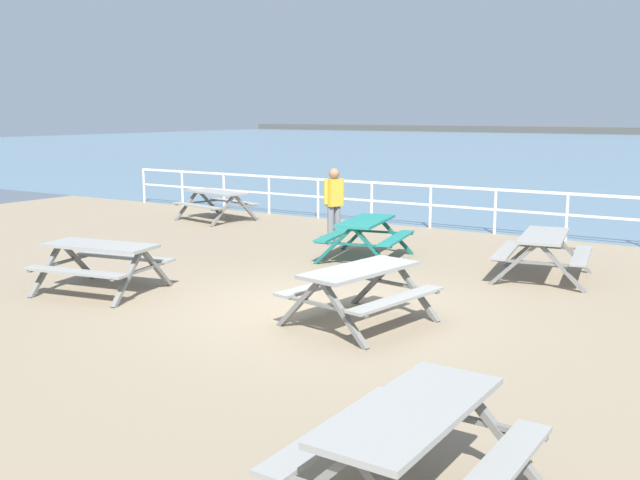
% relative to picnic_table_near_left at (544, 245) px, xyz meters
% --- Properties ---
extents(ground_plane, '(30.00, 24.00, 0.20)m').
position_rel_picnic_table_near_left_xyz_m(ground_plane, '(-2.24, -3.67, -0.68)').
color(ground_plane, gray).
extents(seaward_railing, '(23.07, 0.07, 1.08)m').
position_rel_picnic_table_near_left_xyz_m(seaward_railing, '(-2.24, 4.08, 0.15)').
color(seaward_railing, white).
rests_on(seaward_railing, ground).
extents(picnic_table_near_left, '(1.78, 2.01, 0.80)m').
position_rel_picnic_table_near_left_xyz_m(picnic_table_near_left, '(0.00, 0.00, 0.00)').
color(picnic_table_near_left, gray).
rests_on(picnic_table_near_left, ground).
extents(picnic_table_near_right, '(2.04, 1.81, 0.80)m').
position_rel_picnic_table_near_left_xyz_m(picnic_table_near_right, '(-5.70, -4.69, 0.00)').
color(picnic_table_near_right, gray).
rests_on(picnic_table_near_right, ground).
extents(picnic_table_far_left, '(1.58, 1.83, 0.80)m').
position_rel_picnic_table_near_left_xyz_m(picnic_table_far_left, '(1.22, -7.92, 0.00)').
color(picnic_table_far_left, gray).
rests_on(picnic_table_far_left, ground).
extents(picnic_table_far_right, '(1.81, 2.03, 0.80)m').
position_rel_picnic_table_near_left_xyz_m(picnic_table_far_right, '(-1.35, -4.06, 0.00)').
color(picnic_table_far_right, gray).
rests_on(picnic_table_far_right, ground).
extents(picnic_table_seaward, '(1.83, 2.05, 0.80)m').
position_rel_picnic_table_near_left_xyz_m(picnic_table_seaward, '(-3.40, -0.14, 0.00)').
color(picnic_table_seaward, '#1E7A70').
rests_on(picnic_table_seaward, ground).
extents(picnic_table_corner, '(2.08, 1.86, 0.80)m').
position_rel_picnic_table_near_left_xyz_m(picnic_table_corner, '(-9.22, 2.26, 0.00)').
color(picnic_table_corner, gray).
rests_on(picnic_table_corner, ground).
extents(visitor, '(0.32, 0.50, 1.66)m').
position_rel_picnic_table_near_left_xyz_m(visitor, '(-4.70, 0.82, 0.36)').
color(visitor, slate).
rests_on(visitor, ground).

